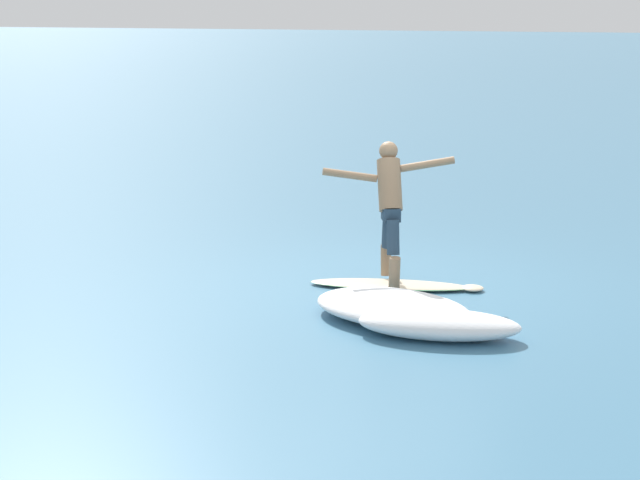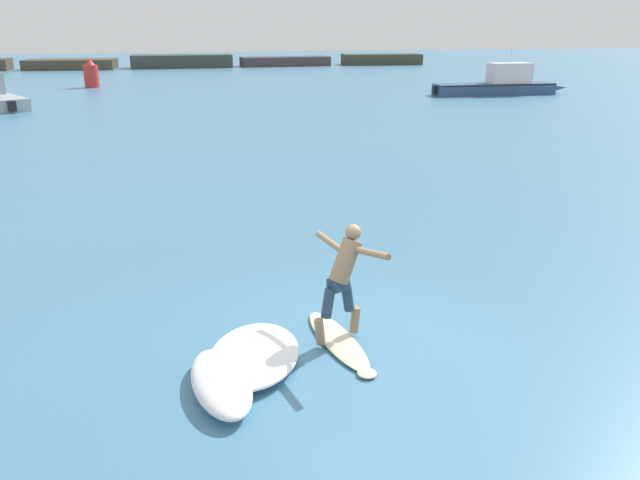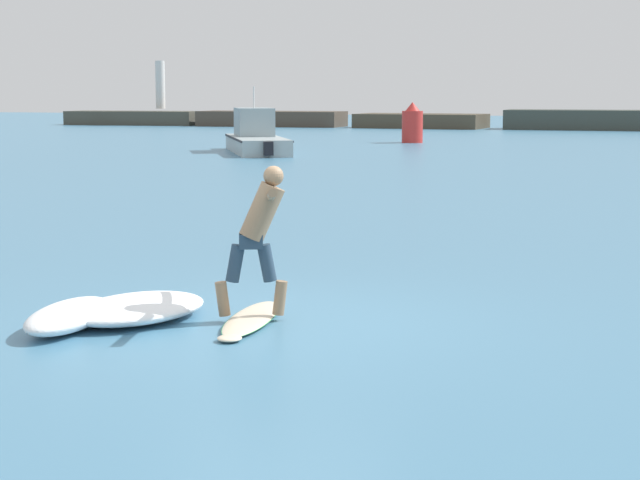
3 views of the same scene
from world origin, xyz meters
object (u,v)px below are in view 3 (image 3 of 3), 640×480
object	(u,v)px
surfer	(260,228)
channel_marker_buoy	(412,124)
surfboard	(251,319)
small_boat_offshore	(256,137)

from	to	relation	value
surfer	channel_marker_buoy	size ratio (longest dim) A/B	0.83
surfboard	small_boat_offshore	xyz separation A→B (m)	(-12.03, 31.06, 0.58)
surfboard	channel_marker_buoy	xyz separation A→B (m)	(-7.64, 41.11, 0.87)
surfboard	channel_marker_buoy	distance (m)	41.82
surfboard	channel_marker_buoy	world-z (taller)	channel_marker_buoy
channel_marker_buoy	surfboard	bearing A→B (deg)	-79.47
surfer	channel_marker_buoy	xyz separation A→B (m)	(-7.73, 41.03, -0.15)
small_boat_offshore	channel_marker_buoy	world-z (taller)	small_boat_offshore
channel_marker_buoy	surfer	bearing A→B (deg)	-79.33
surfboard	surfer	distance (m)	1.02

